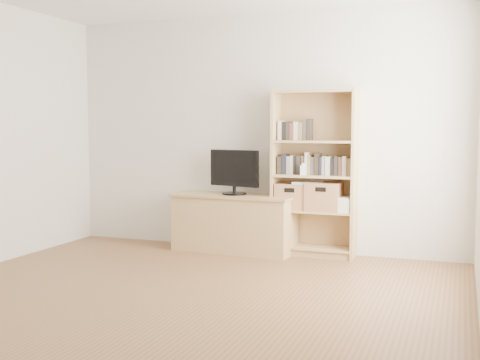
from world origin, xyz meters
The scene contains 12 objects.
floor centered at (0.00, 0.00, 0.00)m, with size 4.50×5.00×0.01m, color brown.
back_wall centered at (0.00, 2.50, 1.30)m, with size 4.50×0.02×2.60m, color silver.
tv_stand centered at (-0.22, 2.25, 0.30)m, with size 1.32×0.49×0.60m, color tan.
bookshelf centered at (0.65, 2.34, 0.88)m, with size 0.88×0.31×1.76m, color tan.
television centered at (-0.22, 2.25, 0.87)m, with size 0.62×0.05×0.48m, color black.
books_row_mid centered at (0.65, 2.36, 0.97)m, with size 0.83×0.16×0.22m, color #332A22.
books_row_upper centered at (0.45, 2.36, 1.32)m, with size 0.38×0.14×0.20m, color #332A22.
baby_monitor centered at (0.55, 2.25, 0.91)m, with size 0.05×0.03×0.10m, color white.
basket_left centered at (0.41, 2.34, 0.63)m, with size 0.33×0.27×0.27m, color #B27850.
basket_right centered at (0.75, 2.34, 0.64)m, with size 0.36×0.29×0.29m, color #B27850.
laptop centered at (0.58, 2.33, 0.78)m, with size 0.31×0.22×0.02m, color silver.
magazine_stack centered at (0.95, 2.34, 0.55)m, with size 0.19×0.28×0.13m, color silver.
Camera 1 is at (2.10, -3.85, 1.36)m, focal length 45.00 mm.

